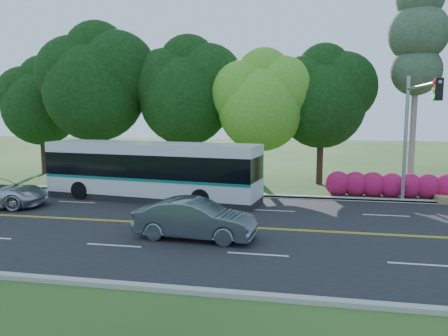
# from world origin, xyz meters

# --- Properties ---
(ground) EXTENTS (120.00, 120.00, 0.00)m
(ground) POSITION_xyz_m (0.00, 0.00, 0.00)
(ground) COLOR #1E4517
(ground) RESTS_ON ground
(road) EXTENTS (60.00, 14.00, 0.02)m
(road) POSITION_xyz_m (0.00, 0.00, 0.01)
(road) COLOR black
(road) RESTS_ON ground
(curb_north) EXTENTS (60.00, 0.30, 0.15)m
(curb_north) POSITION_xyz_m (0.00, 7.15, 0.07)
(curb_north) COLOR #A6A196
(curb_north) RESTS_ON ground
(curb_south) EXTENTS (60.00, 0.30, 0.15)m
(curb_south) POSITION_xyz_m (0.00, -7.15, 0.07)
(curb_south) COLOR #A6A196
(curb_south) RESTS_ON ground
(grass_verge) EXTENTS (60.00, 4.00, 0.10)m
(grass_verge) POSITION_xyz_m (0.00, 9.00, 0.05)
(grass_verge) COLOR #1E4517
(grass_verge) RESTS_ON ground
(lane_markings) EXTENTS (57.60, 13.82, 0.00)m
(lane_markings) POSITION_xyz_m (-0.09, 0.00, 0.02)
(lane_markings) COLOR gold
(lane_markings) RESTS_ON road
(tree_row) EXTENTS (44.70, 9.10, 13.84)m
(tree_row) POSITION_xyz_m (-5.15, 12.13, 6.73)
(tree_row) COLOR black
(tree_row) RESTS_ON ground
(bougainvillea_hedge) EXTENTS (9.50, 2.25, 1.50)m
(bougainvillea_hedge) POSITION_xyz_m (7.18, 8.15, 0.72)
(bougainvillea_hedge) COLOR maroon
(bougainvillea_hedge) RESTS_ON ground
(traffic_signal) EXTENTS (0.42, 6.10, 7.00)m
(traffic_signal) POSITION_xyz_m (6.49, 5.40, 4.67)
(traffic_signal) COLOR #919499
(traffic_signal) RESTS_ON ground
(transit_bus) EXTENTS (12.75, 4.36, 3.27)m
(transit_bus) POSITION_xyz_m (-7.61, 4.99, 1.64)
(transit_bus) COLOR silver
(transit_bus) RESTS_ON road
(sedan) EXTENTS (4.94, 2.01, 1.59)m
(sedan) POSITION_xyz_m (-3.18, -2.03, 0.82)
(sedan) COLOR #556167
(sedan) RESTS_ON road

